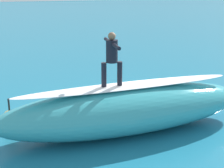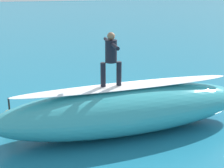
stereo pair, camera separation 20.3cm
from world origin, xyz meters
The scene contains 8 objects.
ground_plane centered at (0.00, 0.00, 0.00)m, with size 120.00×120.00×0.00m, color teal.
wave_crest centered at (0.34, 1.52, 0.76)m, with size 8.42×2.21×1.51m, color teal.
wave_foam_lip centered at (0.34, 1.52, 1.55)m, with size 7.15×0.78×0.08m, color white.
surfboard_riding centered at (0.85, 1.55, 1.56)m, with size 2.20×0.52×0.10m, color silver.
surfer_riding centered at (0.85, 1.55, 2.57)m, with size 0.66×1.57×1.66m.
surfboard_paddling centered at (0.15, -0.92, 0.05)m, with size 1.98×0.57×0.10m, color #EAE5C6.
surfer_paddling centered at (0.17, -1.04, 0.23)m, with size 0.57×1.68×0.30m.
buoy_marker centered at (3.99, 0.26, 0.31)m, with size 0.61×0.61×1.03m.
Camera 2 is at (3.28, 10.94, 4.83)m, focal length 53.21 mm.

